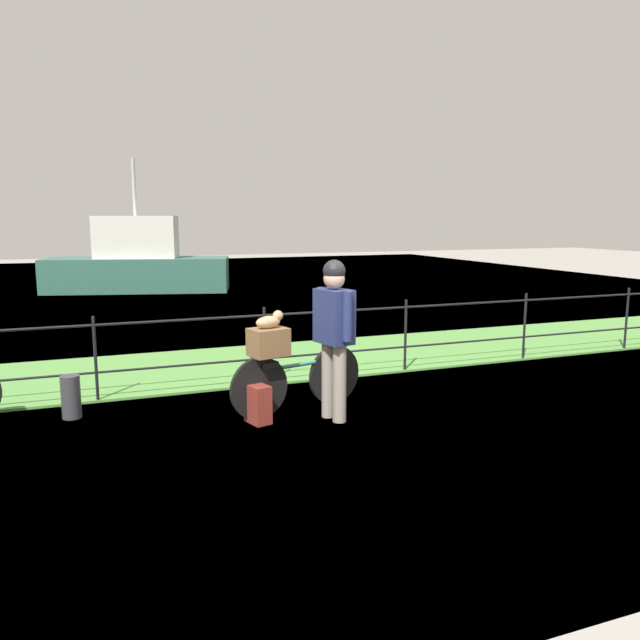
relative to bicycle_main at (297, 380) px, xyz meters
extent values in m
plane|color=gray|center=(0.96, -0.98, -0.35)|extent=(60.00, 60.00, 0.00)
cube|color=#569342|center=(0.96, 2.30, -0.34)|extent=(27.00, 2.40, 0.03)
plane|color=#426684|center=(0.96, 11.02, -0.35)|extent=(30.00, 30.00, 0.00)
cylinder|color=black|center=(-2.04, 1.13, 0.15)|extent=(0.04, 0.04, 1.00)
cylinder|color=black|center=(-0.04, 1.13, 0.15)|extent=(0.04, 0.04, 1.00)
cylinder|color=black|center=(1.96, 1.13, 0.15)|extent=(0.04, 0.04, 1.00)
cylinder|color=black|center=(3.96, 1.13, 0.15)|extent=(0.04, 0.04, 1.00)
cylinder|color=black|center=(5.96, 1.13, 0.15)|extent=(0.04, 0.04, 1.00)
cylinder|color=black|center=(0.96, 1.13, 0.00)|extent=(18.00, 0.03, 0.03)
cylinder|color=black|center=(0.96, 1.13, 0.55)|extent=(18.00, 0.03, 0.03)
cylinder|color=black|center=(0.49, 0.13, -0.02)|extent=(0.66, 0.21, 0.67)
cylinder|color=black|center=(-0.46, -0.12, -0.02)|extent=(0.66, 0.21, 0.67)
cylinder|color=#337F70|center=(0.02, 0.00, 0.17)|extent=(0.75, 0.23, 0.04)
cube|color=black|center=(-0.34, -0.09, 0.22)|extent=(0.22, 0.14, 0.06)
cube|color=slate|center=(-0.34, -0.09, 0.31)|extent=(0.39, 0.24, 0.02)
cube|color=brown|center=(-0.34, -0.09, 0.46)|extent=(0.44, 0.38, 0.29)
ellipsoid|color=tan|center=(-0.34, -0.09, 0.67)|extent=(0.31, 0.20, 0.13)
sphere|color=tan|center=(-0.23, -0.06, 0.73)|extent=(0.11, 0.11, 0.11)
cylinder|color=gray|center=(0.25, -0.30, 0.06)|extent=(0.14, 0.14, 0.82)
cylinder|color=gray|center=(0.30, -0.49, 0.06)|extent=(0.14, 0.14, 0.82)
cube|color=navy|center=(0.27, -0.39, 0.75)|extent=(0.35, 0.45, 0.56)
cylinder|color=navy|center=(0.22, -0.18, 0.77)|extent=(0.10, 0.10, 0.50)
cylinder|color=navy|center=(0.33, -0.61, 0.77)|extent=(0.10, 0.10, 0.50)
sphere|color=tan|center=(0.27, -0.39, 1.14)|extent=(0.22, 0.22, 0.22)
sphere|color=black|center=(0.27, -0.39, 1.21)|extent=(0.23, 0.23, 0.23)
cube|color=maroon|center=(-0.50, -0.22, -0.15)|extent=(0.25, 0.32, 0.40)
cylinder|color=#38383D|center=(-2.31, 0.63, -0.12)|extent=(0.20, 0.20, 0.46)
cube|color=#336656|center=(-0.67, 12.33, 0.13)|extent=(5.38, 2.91, 0.97)
cube|color=silver|center=(-0.67, 12.33, 1.21)|extent=(2.48, 1.69, 1.19)
cylinder|color=#B2B2B2|center=(-0.67, 12.33, 2.61)|extent=(0.10, 0.10, 1.60)
camera|label=1|loc=(-2.09, -6.18, 1.74)|focal=34.52mm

